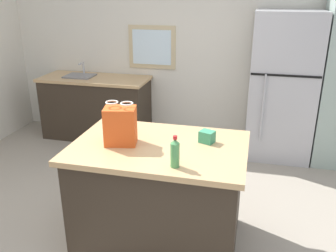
# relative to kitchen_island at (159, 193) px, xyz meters

# --- Properties ---
(ground) EXTENTS (6.46, 6.46, 0.00)m
(ground) POSITION_rel_kitchen_island_xyz_m (-0.21, -0.11, -0.46)
(ground) COLOR #9E9384
(back_wall) EXTENTS (5.38, 0.13, 2.73)m
(back_wall) POSITION_rel_kitchen_island_xyz_m (-0.22, 2.46, 0.91)
(back_wall) COLOR silver
(back_wall) RESTS_ON ground
(kitchen_island) EXTENTS (1.40, 0.96, 0.91)m
(kitchen_island) POSITION_rel_kitchen_island_xyz_m (0.00, 0.00, 0.00)
(kitchen_island) COLOR #33281E
(kitchen_island) RESTS_ON ground
(refrigerator) EXTENTS (0.80, 0.69, 1.84)m
(refrigerator) POSITION_rel_kitchen_island_xyz_m (1.04, 2.06, 0.47)
(refrigerator) COLOR #B7B7BC
(refrigerator) RESTS_ON ground
(sink_counter) EXTENTS (1.54, 0.65, 1.08)m
(sink_counter) POSITION_rel_kitchen_island_xyz_m (-1.53, 2.08, 0.00)
(sink_counter) COLOR #33281E
(sink_counter) RESTS_ON ground
(shopping_bag) EXTENTS (0.28, 0.23, 0.35)m
(shopping_bag) POSITION_rel_kitchen_island_xyz_m (-0.30, -0.05, 0.60)
(shopping_bag) COLOR #DB511E
(shopping_bag) RESTS_ON kitchen_island
(small_box) EXTENTS (0.14, 0.13, 0.10)m
(small_box) POSITION_rel_kitchen_island_xyz_m (0.36, 0.14, 0.50)
(small_box) COLOR #388E66
(small_box) RESTS_ON kitchen_island
(bottle) EXTENTS (0.07, 0.07, 0.23)m
(bottle) POSITION_rel_kitchen_island_xyz_m (0.21, -0.34, 0.56)
(bottle) COLOR #4C9956
(bottle) RESTS_ON kitchen_island
(ear_defenders) EXTENTS (0.21, 0.21, 0.06)m
(ear_defenders) POSITION_rel_kitchen_island_xyz_m (-0.47, 0.26, 0.47)
(ear_defenders) COLOR black
(ear_defenders) RESTS_ON kitchen_island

